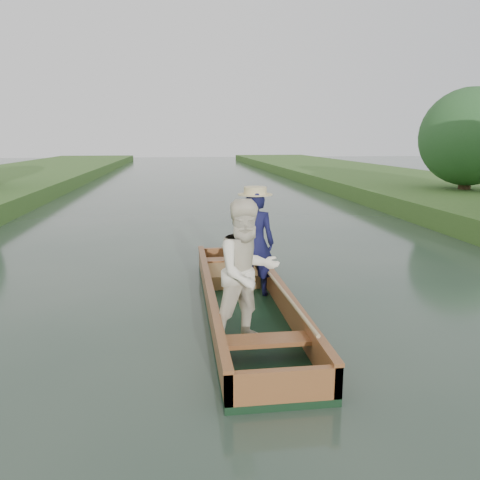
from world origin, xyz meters
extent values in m
plane|color=#283D30|center=(0.00, 0.00, 0.00)|extent=(120.00, 120.00, 0.00)
cylinder|color=#47331E|center=(9.80, 10.11, 1.07)|extent=(0.44, 0.44, 2.13)
sphere|color=#215120|center=(9.80, 10.11, 2.53)|extent=(3.58, 3.58, 3.58)
sphere|color=#215120|center=(10.40, 10.41, 2.13)|extent=(2.20, 2.20, 2.20)
cube|color=black|center=(0.00, 0.00, 0.04)|extent=(1.10, 5.00, 0.08)
cube|color=brown|center=(-0.51, 0.00, 0.24)|extent=(0.08, 5.00, 0.32)
cube|color=brown|center=(0.51, 0.00, 0.24)|extent=(0.08, 5.00, 0.32)
cube|color=brown|center=(0.00, 2.46, 0.24)|extent=(1.10, 0.08, 0.32)
cube|color=brown|center=(0.00, -2.46, 0.24)|extent=(1.10, 0.08, 0.32)
cube|color=brown|center=(-0.51, 0.00, 0.42)|extent=(0.10, 5.00, 0.04)
cube|color=brown|center=(0.51, 0.00, 0.42)|extent=(0.10, 5.00, 0.04)
cube|color=brown|center=(0.00, 1.90, 0.30)|extent=(0.94, 0.30, 0.05)
cube|color=brown|center=(0.00, -1.60, 0.30)|extent=(0.94, 0.30, 0.05)
imported|color=#13133B|center=(0.23, 0.60, 0.90)|extent=(0.68, 0.54, 1.64)
cylinder|color=beige|center=(0.23, 0.60, 1.68)|extent=(0.52, 0.52, 0.12)
imported|color=white|center=(-0.14, -1.13, 0.94)|extent=(1.01, 0.91, 1.71)
cube|color=#905D2E|center=(-0.06, 1.29, 0.19)|extent=(0.85, 0.90, 0.22)
sphere|color=tan|center=(0.19, 1.19, 0.40)|extent=(0.18, 0.18, 0.18)
sphere|color=tan|center=(0.19, 1.18, 0.53)|extent=(0.13, 0.13, 0.13)
sphere|color=tan|center=(0.14, 1.18, 0.59)|extent=(0.05, 0.05, 0.05)
sphere|color=tan|center=(0.24, 1.18, 0.59)|extent=(0.05, 0.05, 0.05)
sphere|color=tan|center=(0.19, 1.13, 0.52)|extent=(0.05, 0.05, 0.05)
sphere|color=tan|center=(0.11, 1.17, 0.43)|extent=(0.06, 0.06, 0.06)
sphere|color=tan|center=(0.27, 1.17, 0.43)|extent=(0.06, 0.06, 0.06)
sphere|color=tan|center=(0.15, 1.17, 0.32)|extent=(0.07, 0.07, 0.07)
sphere|color=tan|center=(0.24, 1.17, 0.32)|extent=(0.07, 0.07, 0.07)
cylinder|color=silver|center=(-0.07, 1.90, 0.33)|extent=(0.07, 0.07, 0.01)
cylinder|color=silver|center=(-0.07, 1.90, 0.37)|extent=(0.01, 0.01, 0.08)
ellipsoid|color=silver|center=(-0.07, 1.90, 0.43)|extent=(0.09, 0.09, 0.05)
cylinder|color=tan|center=(0.43, 0.07, 0.46)|extent=(0.04, 4.32, 0.19)
camera|label=1|loc=(-0.91, -6.28, 2.45)|focal=35.00mm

